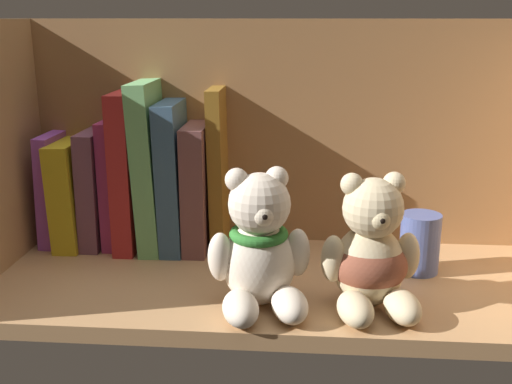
{
  "coord_description": "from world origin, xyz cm",
  "views": [
    {
      "loc": [
        3.01,
        -71.55,
        33.76
      ],
      "look_at": [
        -2.8,
        0.0,
        13.26
      ],
      "focal_mm": 43.27,
      "sensor_mm": 36.0,
      "label": 1
    }
  ],
  "objects_px": {
    "book_1": "(76,191)",
    "book_2": "(98,186)",
    "book_4": "(132,168)",
    "book_8": "(219,168)",
    "book_0": "(55,187)",
    "book_6": "(176,174)",
    "pillar_candle": "(420,243)",
    "teddy_bear_smaller": "(371,256)",
    "teddy_bear_larger": "(260,249)",
    "book_3": "(115,181)",
    "book_5": "(153,164)",
    "book_7": "(200,185)"
  },
  "relations": [
    {
      "from": "book_0",
      "to": "book_1",
      "type": "height_order",
      "value": "book_0"
    },
    {
      "from": "book_2",
      "to": "book_5",
      "type": "bearing_deg",
      "value": 0.0
    },
    {
      "from": "book_5",
      "to": "book_6",
      "type": "distance_m",
      "value": 0.03
    },
    {
      "from": "book_4",
      "to": "book_2",
      "type": "bearing_deg",
      "value": 180.0
    },
    {
      "from": "book_0",
      "to": "book_2",
      "type": "relative_size",
      "value": 0.96
    },
    {
      "from": "book_1",
      "to": "book_7",
      "type": "relative_size",
      "value": 0.85
    },
    {
      "from": "book_2",
      "to": "book_6",
      "type": "height_order",
      "value": "book_6"
    },
    {
      "from": "book_5",
      "to": "book_0",
      "type": "bearing_deg",
      "value": 180.0
    },
    {
      "from": "book_8",
      "to": "book_5",
      "type": "bearing_deg",
      "value": 180.0
    },
    {
      "from": "book_6",
      "to": "pillar_candle",
      "type": "relative_size",
      "value": 2.69
    },
    {
      "from": "teddy_bear_smaller",
      "to": "pillar_candle",
      "type": "relative_size",
      "value": 2.01
    },
    {
      "from": "pillar_candle",
      "to": "book_1",
      "type": "bearing_deg",
      "value": 170.65
    },
    {
      "from": "book_5",
      "to": "teddy_bear_larger",
      "type": "bearing_deg",
      "value": -49.51
    },
    {
      "from": "book_2",
      "to": "teddy_bear_smaller",
      "type": "distance_m",
      "value": 0.41
    },
    {
      "from": "book_7",
      "to": "book_5",
      "type": "bearing_deg",
      "value": 180.0
    },
    {
      "from": "book_1",
      "to": "book_2",
      "type": "xyz_separation_m",
      "value": [
        0.03,
        0.0,
        0.01
      ]
    },
    {
      "from": "book_1",
      "to": "pillar_candle",
      "type": "xyz_separation_m",
      "value": [
        0.48,
        -0.08,
        -0.04
      ]
    },
    {
      "from": "book_3",
      "to": "book_7",
      "type": "height_order",
      "value": "book_3"
    },
    {
      "from": "book_0",
      "to": "book_5",
      "type": "distance_m",
      "value": 0.15
    },
    {
      "from": "book_0",
      "to": "book_6",
      "type": "bearing_deg",
      "value": 0.0
    },
    {
      "from": "book_8",
      "to": "teddy_bear_smaller",
      "type": "distance_m",
      "value": 0.27
    },
    {
      "from": "teddy_bear_larger",
      "to": "book_0",
      "type": "bearing_deg",
      "value": 148.14
    },
    {
      "from": "book_4",
      "to": "teddy_bear_smaller",
      "type": "bearing_deg",
      "value": -30.0
    },
    {
      "from": "book_5",
      "to": "teddy_bear_larger",
      "type": "height_order",
      "value": "book_5"
    },
    {
      "from": "book_0",
      "to": "teddy_bear_larger",
      "type": "height_order",
      "value": "teddy_bear_larger"
    },
    {
      "from": "book_7",
      "to": "teddy_bear_larger",
      "type": "xyz_separation_m",
      "value": [
        0.1,
        -0.19,
        -0.02
      ]
    },
    {
      "from": "book_5",
      "to": "book_8",
      "type": "distance_m",
      "value": 0.09
    },
    {
      "from": "book_2",
      "to": "book_1",
      "type": "bearing_deg",
      "value": 180.0
    },
    {
      "from": "book_0",
      "to": "book_3",
      "type": "height_order",
      "value": "book_3"
    },
    {
      "from": "book_2",
      "to": "book_3",
      "type": "height_order",
      "value": "book_3"
    },
    {
      "from": "book_5",
      "to": "book_6",
      "type": "relative_size",
      "value": 1.13
    },
    {
      "from": "book_3",
      "to": "teddy_bear_smaller",
      "type": "relative_size",
      "value": 1.16
    },
    {
      "from": "book_5",
      "to": "book_2",
      "type": "bearing_deg",
      "value": 180.0
    },
    {
      "from": "pillar_candle",
      "to": "teddy_bear_smaller",
      "type": "bearing_deg",
      "value": -124.65
    },
    {
      "from": "book_1",
      "to": "book_6",
      "type": "height_order",
      "value": "book_6"
    },
    {
      "from": "book_6",
      "to": "pillar_candle",
      "type": "distance_m",
      "value": 0.35
    },
    {
      "from": "teddy_bear_smaller",
      "to": "book_4",
      "type": "bearing_deg",
      "value": 150.0
    },
    {
      "from": "book_7",
      "to": "teddy_bear_larger",
      "type": "bearing_deg",
      "value": -62.68
    },
    {
      "from": "teddy_bear_larger",
      "to": "teddy_bear_smaller",
      "type": "relative_size",
      "value": 1.03
    },
    {
      "from": "book_8",
      "to": "book_4",
      "type": "bearing_deg",
      "value": 180.0
    },
    {
      "from": "book_5",
      "to": "book_6",
      "type": "bearing_deg",
      "value": 0.0
    },
    {
      "from": "book_4",
      "to": "book_8",
      "type": "height_order",
      "value": "book_8"
    },
    {
      "from": "book_4",
      "to": "teddy_bear_larger",
      "type": "height_order",
      "value": "book_4"
    },
    {
      "from": "book_8",
      "to": "book_3",
      "type": "bearing_deg",
      "value": 180.0
    },
    {
      "from": "book_4",
      "to": "book_6",
      "type": "distance_m",
      "value": 0.06
    },
    {
      "from": "book_8",
      "to": "teddy_bear_smaller",
      "type": "relative_size",
      "value": 1.45
    },
    {
      "from": "book_1",
      "to": "book_4",
      "type": "distance_m",
      "value": 0.09
    },
    {
      "from": "book_3",
      "to": "pillar_candle",
      "type": "relative_size",
      "value": 2.34
    },
    {
      "from": "book_6",
      "to": "book_8",
      "type": "height_order",
      "value": "book_8"
    },
    {
      "from": "book_1",
      "to": "book_5",
      "type": "height_order",
      "value": "book_5"
    }
  ]
}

